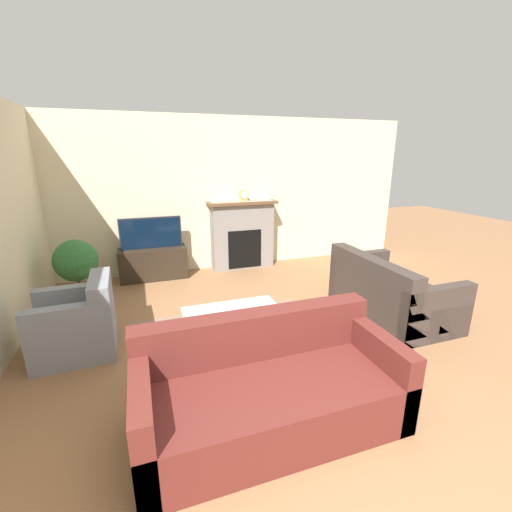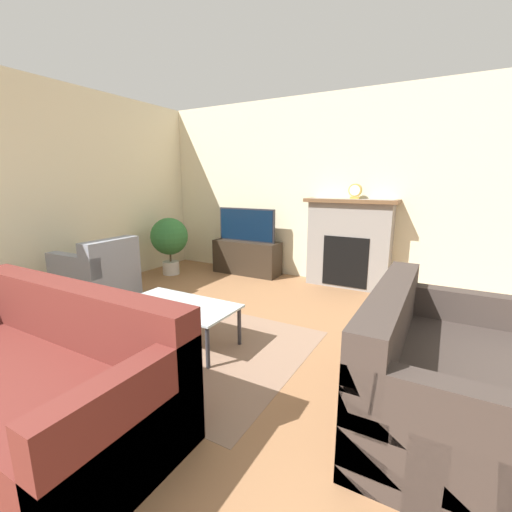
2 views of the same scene
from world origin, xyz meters
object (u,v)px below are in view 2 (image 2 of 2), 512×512
(tv, at_px, (247,225))
(armchair_by_window, at_px, (98,279))
(couch_loveseat, at_px, (439,377))
(potted_plant, at_px, (169,238))
(coffee_table, at_px, (179,307))
(couch_sectional, at_px, (33,380))
(mantel_clock, at_px, (355,191))

(tv, distance_m, armchair_by_window, 2.32)
(couch_loveseat, relative_size, potted_plant, 1.73)
(coffee_table, bearing_deg, couch_loveseat, -0.21)
(tv, relative_size, coffee_table, 0.92)
(coffee_table, bearing_deg, tv, 106.71)
(couch_sectional, bearing_deg, potted_plant, 119.59)
(armchair_by_window, bearing_deg, tv, 155.39)
(potted_plant, height_order, mantel_clock, mantel_clock)
(tv, distance_m, mantel_clock, 1.75)
(couch_sectional, height_order, potted_plant, potted_plant)
(coffee_table, bearing_deg, armchair_by_window, 168.30)
(tv, relative_size, armchair_by_window, 1.21)
(coffee_table, distance_m, potted_plant, 2.54)
(couch_loveseat, xyz_separation_m, coffee_table, (-2.13, 0.01, 0.06))
(coffee_table, bearing_deg, potted_plant, 135.03)
(couch_loveseat, bearing_deg, tv, 49.56)
(couch_loveseat, relative_size, armchair_by_window, 1.94)
(couch_loveseat, xyz_separation_m, mantel_clock, (-1.20, 2.55, 1.07))
(tv, xyz_separation_m, couch_loveseat, (2.85, -2.43, -0.51))
(couch_loveseat, distance_m, mantel_clock, 3.01)
(couch_sectional, bearing_deg, couch_loveseat, 30.07)
(couch_sectional, xyz_separation_m, potted_plant, (-1.73, 3.05, 0.30))
(potted_plant, distance_m, mantel_clock, 2.92)
(couch_sectional, distance_m, potted_plant, 3.53)
(couch_sectional, xyz_separation_m, couch_loveseat, (2.18, 1.26, -0.00))
(armchair_by_window, relative_size, coffee_table, 0.76)
(tv, height_order, mantel_clock, mantel_clock)
(couch_loveseat, height_order, coffee_table, couch_loveseat)
(coffee_table, xyz_separation_m, potted_plant, (-1.79, 1.79, 0.24))
(tv, relative_size, mantel_clock, 4.88)
(couch_loveseat, height_order, mantel_clock, mantel_clock)
(mantel_clock, bearing_deg, couch_sectional, -104.46)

